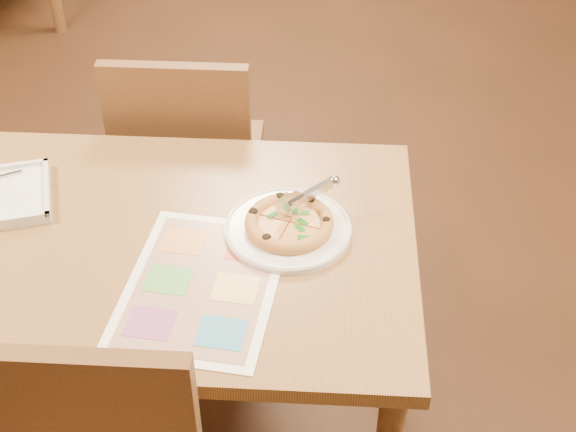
# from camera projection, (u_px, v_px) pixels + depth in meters

# --- Properties ---
(dining_table) EXTENTS (1.30, 0.85, 0.72)m
(dining_table) POSITION_uv_depth(u_px,v_px,m) (146.00, 265.00, 1.96)
(dining_table) COLOR #8F6039
(dining_table) RESTS_ON ground
(chair_far) EXTENTS (0.42, 0.42, 0.47)m
(chair_far) POSITION_uv_depth(u_px,v_px,m) (187.00, 147.00, 2.46)
(chair_far) COLOR brown
(chair_far) RESTS_ON ground
(plate) EXTENTS (0.37, 0.37, 0.02)m
(plate) POSITION_uv_depth(u_px,v_px,m) (288.00, 229.00, 1.91)
(plate) COLOR silver
(plate) RESTS_ON dining_table
(pizza) EXTENTS (0.21, 0.21, 0.03)m
(pizza) POSITION_uv_depth(u_px,v_px,m) (289.00, 223.00, 1.90)
(pizza) COLOR #D68E49
(pizza) RESTS_ON plate
(pizza_cutter) EXTENTS (0.14, 0.07, 0.09)m
(pizza_cutter) POSITION_uv_depth(u_px,v_px,m) (306.00, 197.00, 1.89)
(pizza_cutter) COLOR silver
(pizza_cutter) RESTS_ON pizza
(menu) EXTENTS (0.38, 0.50, 0.00)m
(menu) POSITION_uv_depth(u_px,v_px,m) (202.00, 285.00, 1.78)
(menu) COLOR white
(menu) RESTS_ON dining_table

